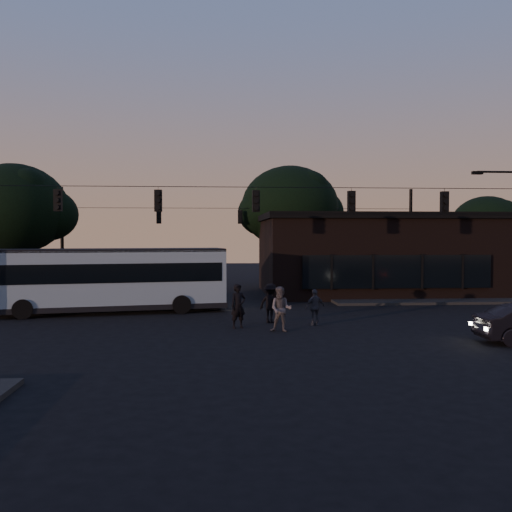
{
  "coord_description": "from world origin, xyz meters",
  "views": [
    {
      "loc": [
        -1.95,
        -22.44,
        3.93
      ],
      "look_at": [
        0.0,
        4.0,
        3.0
      ],
      "focal_mm": 40.0,
      "sensor_mm": 36.0,
      "label": 1
    }
  ],
  "objects": [
    {
      "name": "pedestrian_d",
      "position": [
        0.6,
        3.14,
        0.89
      ],
      "size": [
        1.31,
        1.22,
        1.78
      ],
      "primitive_type": "imported",
      "rotation": [
        0.0,
        0.0,
        2.49
      ],
      "color": "black",
      "rests_on": "ground"
    },
    {
      "name": "building",
      "position": [
        9.0,
        15.97,
        2.71
      ],
      "size": [
        15.4,
        10.41,
        5.4
      ],
      "color": "black",
      "rests_on": "ground"
    },
    {
      "name": "signal_rig_near",
      "position": [
        0.0,
        4.0,
        4.45
      ],
      "size": [
        26.24,
        0.3,
        7.5
      ],
      "color": "black",
      "rests_on": "ground"
    },
    {
      "name": "pedestrian_a",
      "position": [
        -0.93,
        1.72,
        0.95
      ],
      "size": [
        0.81,
        0.69,
        1.89
      ],
      "primitive_type": "imported",
      "rotation": [
        0.0,
        0.0,
        0.4
      ],
      "color": "black",
      "rests_on": "ground"
    },
    {
      "name": "sidewalk_far_right",
      "position": [
        12.0,
        14.0,
        0.07
      ],
      "size": [
        14.0,
        10.0,
        0.15
      ],
      "primitive_type": "cube",
      "color": "black",
      "rests_on": "ground"
    },
    {
      "name": "ground",
      "position": [
        0.0,
        0.0,
        0.0
      ],
      "size": [
        120.0,
        120.0,
        0.0
      ],
      "primitive_type": "plane",
      "color": "black",
      "rests_on": "ground"
    },
    {
      "name": "tree_left",
      "position": [
        -14.0,
        13.0,
        5.57
      ],
      "size": [
        6.4,
        6.4,
        8.3
      ],
      "color": "black",
      "rests_on": "ground"
    },
    {
      "name": "tree_behind",
      "position": [
        4.0,
        22.0,
        6.19
      ],
      "size": [
        7.6,
        7.6,
        9.43
      ],
      "color": "black",
      "rests_on": "ground"
    },
    {
      "name": "sidewalk_far_left",
      "position": [
        -14.0,
        14.0,
        0.07
      ],
      "size": [
        14.0,
        10.0,
        0.15
      ],
      "primitive_type": "cube",
      "color": "black",
      "rests_on": "ground"
    },
    {
      "name": "pedestrian_b",
      "position": [
        0.78,
        0.67,
        0.93
      ],
      "size": [
        1.06,
        0.93,
        1.86
      ],
      "primitive_type": "imported",
      "rotation": [
        0.0,
        0.0,
        -0.28
      ],
      "color": "#544D4E",
      "rests_on": "ground"
    },
    {
      "name": "pedestrian_c",
      "position": [
        2.48,
        2.25,
        0.8
      ],
      "size": [
        1.01,
        0.68,
        1.6
      ],
      "primitive_type": "imported",
      "rotation": [
        0.0,
        0.0,
        3.48
      ],
      "color": "#2E3039",
      "rests_on": "ground"
    },
    {
      "name": "signal_rig_far",
      "position": [
        0.0,
        20.0,
        4.2
      ],
      "size": [
        26.24,
        0.3,
        7.5
      ],
      "color": "black",
      "rests_on": "ground"
    },
    {
      "name": "tree_right",
      "position": [
        18.0,
        18.0,
        4.63
      ],
      "size": [
        5.2,
        5.2,
        6.86
      ],
      "color": "black",
      "rests_on": "ground"
    },
    {
      "name": "bus",
      "position": [
        -7.24,
        7.08,
        1.84
      ],
      "size": [
        11.95,
        4.74,
        3.28
      ],
      "rotation": [
        0.0,
        0.0,
        0.18
      ],
      "color": "gray",
      "rests_on": "ground"
    }
  ]
}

